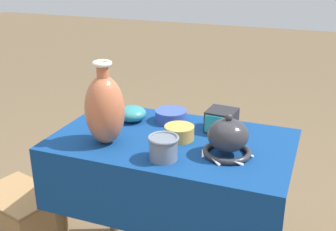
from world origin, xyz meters
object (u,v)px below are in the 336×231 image
vase_dome_bell (228,139)px  cup_wide_slate (163,147)px  vase_tall_bulbous (105,109)px  mosaic_tile_box (221,120)px  bowl_shallow_teal (132,114)px  pot_squat_ochre (179,133)px  pot_squat_cobalt (171,116)px  wooden_crate (22,214)px

vase_dome_bell → cup_wide_slate: bearing=-150.5°
vase_tall_bulbous → mosaic_tile_box: 0.49m
bowl_shallow_teal → vase_tall_bulbous: bearing=-88.6°
vase_dome_bell → bowl_shallow_teal: vase_dome_bell is taller
vase_dome_bell → pot_squat_ochre: 0.22m
vase_tall_bulbous → pot_squat_cobalt: bearing=61.9°
vase_dome_bell → pot_squat_ochre: bearing=162.0°
pot_squat_ochre → wooden_crate: 1.04m
mosaic_tile_box → bowl_shallow_teal: 0.40m
vase_tall_bulbous → pot_squat_cobalt: vase_tall_bulbous is taller
pot_squat_ochre → vase_dome_bell: bearing=-18.0°
pot_squat_cobalt → cup_wide_slate: size_ratio=1.22×
bowl_shallow_teal → wooden_crate: bowl_shallow_teal is taller
pot_squat_ochre → vase_tall_bulbous: bearing=-152.6°
bowl_shallow_teal → wooden_crate: 0.85m
vase_tall_bulbous → vase_dome_bell: (0.47, 0.06, -0.08)m
mosaic_tile_box → pot_squat_cobalt: size_ratio=0.93×
vase_dome_bell → mosaic_tile_box: bearing=109.8°
pot_squat_ochre → wooden_crate: size_ratio=0.26×
mosaic_tile_box → pot_squat_cobalt: (-0.23, 0.02, -0.02)m
mosaic_tile_box → wooden_crate: bearing=-166.9°
bowl_shallow_teal → mosaic_tile_box: bearing=4.9°
mosaic_tile_box → bowl_shallow_teal: (-0.40, -0.03, -0.01)m
vase_dome_bell → wooden_crate: vase_dome_bell is taller
vase_dome_bell → pot_squat_cobalt: 0.39m
pot_squat_ochre → cup_wide_slate: bearing=-88.2°
pot_squat_ochre → bowl_shallow_teal: 0.28m
pot_squat_cobalt → mosaic_tile_box: bearing=-5.3°
vase_tall_bulbous → pot_squat_ochre: (0.25, 0.13, -0.11)m
vase_tall_bulbous → pot_squat_ochre: size_ratio=2.74×
cup_wide_slate → mosaic_tile_box: bearing=68.5°
vase_tall_bulbous → vase_dome_bell: 0.48m
wooden_crate → pot_squat_ochre: bearing=14.7°
vase_dome_bell → bowl_shallow_teal: bearing=159.4°
vase_dome_bell → mosaic_tile_box: size_ratio=1.52×
bowl_shallow_teal → cup_wide_slate: (0.27, -0.29, 0.01)m
pot_squat_ochre → pot_squat_cobalt: bearing=120.6°
vase_dome_bell → mosaic_tile_box: 0.23m
pot_squat_ochre → wooden_crate: (-0.86, -0.00, -0.59)m
wooden_crate → bowl_shallow_teal: bearing=25.0°
mosaic_tile_box → vase_dome_bell: bearing=-65.3°
pot_squat_cobalt → vase_dome_bell: bearing=-37.1°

